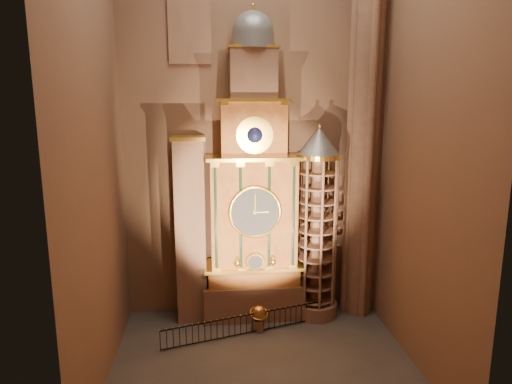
{
  "coord_description": "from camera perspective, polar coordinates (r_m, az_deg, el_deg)",
  "views": [
    {
      "loc": [
        -2.39,
        -19.03,
        12.1
      ],
      "look_at": [
        -0.05,
        3.0,
        7.57
      ],
      "focal_mm": 32.0,
      "sensor_mm": 36.0,
      "label": 1
    }
  ],
  "objects": [
    {
      "name": "celestial_globe",
      "position": [
        24.99,
        0.33,
        -15.22
      ],
      "size": [
        1.11,
        1.07,
        1.41
      ],
      "color": "#8C634C",
      "rests_on": "floor"
    },
    {
      "name": "wall_back",
      "position": [
        25.17,
        -0.61,
        9.04
      ],
      "size": [
        22.0,
        0.0,
        22.0
      ],
      "primitive_type": "plane",
      "rotation": [
        1.57,
        0.0,
        0.0
      ],
      "color": "brown",
      "rests_on": "floor"
    },
    {
      "name": "wall_right",
      "position": [
        21.25,
        20.38,
        7.87
      ],
      "size": [
        0.0,
        22.0,
        22.0
      ],
      "primitive_type": "plane",
      "rotation": [
        1.57,
        0.0,
        -1.57
      ],
      "color": "brown",
      "rests_on": "floor"
    },
    {
      "name": "astronomical_clock",
      "position": [
        24.72,
        -0.36,
        -1.12
      ],
      "size": [
        5.6,
        2.41,
        16.7
      ],
      "color": "#8C634C",
      "rests_on": "floor"
    },
    {
      "name": "iron_railing",
      "position": [
        24.74,
        -1.2,
        -16.21
      ],
      "size": [
        8.64,
        2.49,
        1.06
      ],
      "color": "black",
      "rests_on": "floor"
    },
    {
      "name": "portrait_tower",
      "position": [
        25.02,
        -8.16,
        -4.7
      ],
      "size": [
        1.8,
        1.6,
        10.2
      ],
      "color": "#8C634C",
      "rests_on": "floor"
    },
    {
      "name": "stained_glass_window",
      "position": [
        25.35,
        -8.38,
        21.43
      ],
      "size": [
        2.2,
        0.14,
        5.2
      ],
      "color": "navy",
      "rests_on": "wall_back"
    },
    {
      "name": "gothic_pier",
      "position": [
        25.51,
        13.55,
        8.76
      ],
      "size": [
        2.04,
        2.04,
        22.0
      ],
      "color": "#8C634C",
      "rests_on": "floor"
    },
    {
      "name": "floor",
      "position": [
        22.68,
        0.99,
        -20.7
      ],
      "size": [
        14.0,
        14.0,
        0.0
      ],
      "primitive_type": "plane",
      "color": "#383330",
      "rests_on": "ground"
    },
    {
      "name": "wall_left",
      "position": [
        19.61,
        -19.83,
        7.66
      ],
      "size": [
        0.0,
        22.0,
        22.0
      ],
      "primitive_type": "plane",
      "rotation": [
        1.57,
        0.0,
        1.57
      ],
      "color": "brown",
      "rests_on": "floor"
    },
    {
      "name": "stair_turret",
      "position": [
        25.39,
        7.61,
        -4.17
      ],
      "size": [
        2.5,
        2.5,
        10.8
      ],
      "color": "#8C634C",
      "rests_on": "floor"
    }
  ]
}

